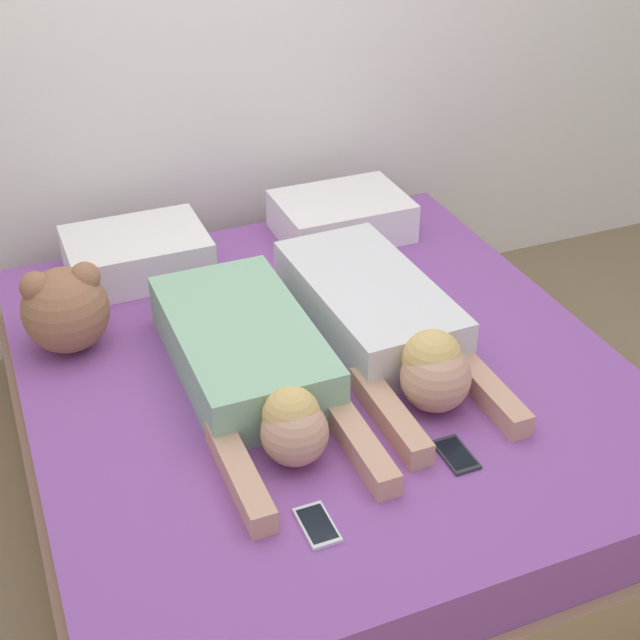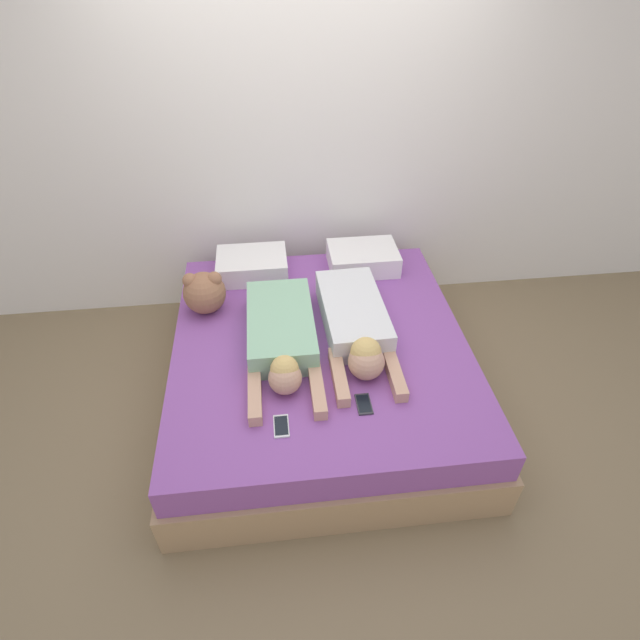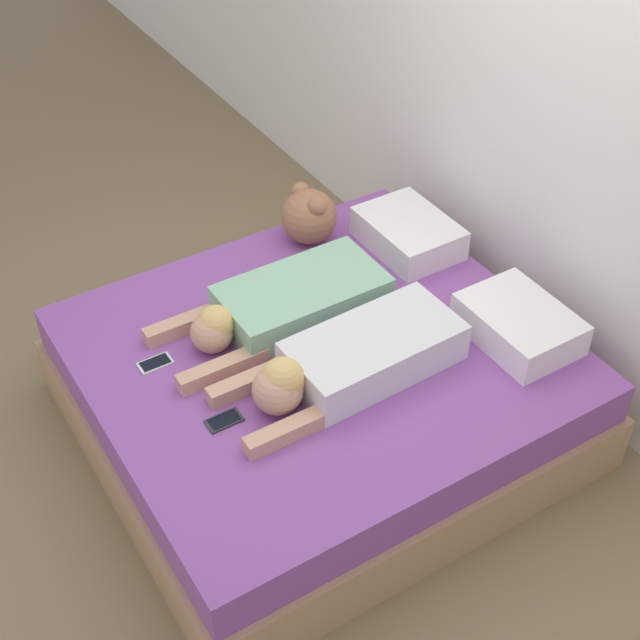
# 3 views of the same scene
# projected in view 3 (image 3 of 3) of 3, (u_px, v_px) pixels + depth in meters

# --- Properties ---
(ground_plane) EXTENTS (12.00, 12.00, 0.00)m
(ground_plane) POSITION_uv_depth(u_px,v_px,m) (320.00, 423.00, 4.10)
(ground_plane) COLOR #7F6B4C
(wall_back) EXTENTS (12.00, 0.06, 2.60)m
(wall_back) POSITION_uv_depth(u_px,v_px,m) (552.00, 104.00, 3.71)
(wall_back) COLOR white
(wall_back) RESTS_ON ground_plane
(bed) EXTENTS (1.82, 1.98, 0.48)m
(bed) POSITION_uv_depth(u_px,v_px,m) (320.00, 387.00, 3.94)
(bed) COLOR tan
(bed) RESTS_ON ground_plane
(pillow_head_left) EXTENTS (0.49, 0.36, 0.15)m
(pillow_head_left) POSITION_uv_depth(u_px,v_px,m) (408.00, 233.00, 4.29)
(pillow_head_left) COLOR white
(pillow_head_left) RESTS_ON bed
(pillow_head_right) EXTENTS (0.49, 0.36, 0.15)m
(pillow_head_right) POSITION_uv_depth(u_px,v_px,m) (519.00, 324.00, 3.78)
(pillow_head_right) COLOR white
(pillow_head_right) RESTS_ON bed
(person_left) EXTENTS (0.40, 1.04, 0.21)m
(person_left) POSITION_uv_depth(u_px,v_px,m) (283.00, 306.00, 3.86)
(person_left) COLOR #8CBF99
(person_left) RESTS_ON bed
(person_right) EXTENTS (0.39, 1.04, 0.23)m
(person_right) POSITION_uv_depth(u_px,v_px,m) (348.00, 361.00, 3.59)
(person_right) COLOR silver
(person_right) RESTS_ON bed
(cell_phone_left) EXTENTS (0.08, 0.14, 0.01)m
(cell_phone_left) POSITION_uv_depth(u_px,v_px,m) (155.00, 363.00, 3.70)
(cell_phone_left) COLOR silver
(cell_phone_left) RESTS_ON bed
(cell_phone_right) EXTENTS (0.08, 0.14, 0.01)m
(cell_phone_right) POSITION_uv_depth(u_px,v_px,m) (224.00, 420.00, 3.45)
(cell_phone_right) COLOR #2D2D33
(cell_phone_right) RESTS_ON bed
(plush_toy) EXTENTS (0.27, 0.27, 0.28)m
(plush_toy) POSITION_uv_depth(u_px,v_px,m) (309.00, 215.00, 4.29)
(plush_toy) COLOR #996647
(plush_toy) RESTS_ON bed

